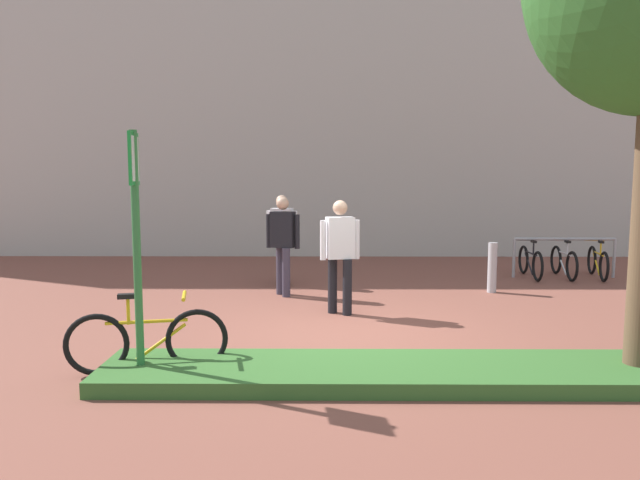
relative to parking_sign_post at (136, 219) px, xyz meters
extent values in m
plane|color=brown|center=(2.19, 1.67, -1.64)|extent=(60.00, 60.00, 0.00)
cube|color=#B2ADA3|center=(2.19, 9.80, 3.36)|extent=(28.00, 1.20, 10.00)
cube|color=#336028|center=(3.10, 0.00, -1.56)|extent=(7.00, 1.10, 0.16)
cylinder|color=#2D7238|center=(0.00, 0.00, -0.38)|extent=(0.08, 0.08, 2.52)
cube|color=#198C33|center=(0.00, 0.00, 0.60)|extent=(0.07, 0.36, 0.52)
cube|color=white|center=(0.00, 0.00, 0.60)|extent=(0.07, 0.30, 0.44)
torus|color=black|center=(-0.49, 0.11, -1.31)|extent=(0.66, 0.19, 0.66)
torus|color=black|center=(0.51, 0.32, -1.31)|extent=(0.66, 0.19, 0.66)
cylinder|color=gold|center=(0.01, 0.22, -1.09)|extent=(0.83, 0.21, 0.04)
cylinder|color=gold|center=(0.11, 0.24, -1.35)|extent=(0.60, 0.16, 0.44)
cylinder|color=gold|center=(-0.17, 0.18, -0.97)|extent=(0.04, 0.04, 0.28)
cube|color=black|center=(-0.17, 0.18, -0.81)|extent=(0.21, 0.12, 0.05)
cylinder|color=gold|center=(0.39, 0.30, -0.83)|extent=(0.12, 0.42, 0.04)
cylinder|color=#99999E|center=(5.78, 6.08, -1.24)|extent=(0.06, 0.06, 0.80)
cylinder|color=#99999E|center=(7.83, 6.06, -1.24)|extent=(0.06, 0.06, 0.80)
cylinder|color=#99999E|center=(6.81, 6.07, -0.84)|extent=(2.05, 0.08, 0.06)
torus|color=black|center=(6.10, 5.61, -1.34)|extent=(0.08, 0.61, 0.61)
torus|color=black|center=(6.14, 6.55, -1.34)|extent=(0.08, 0.61, 0.61)
cylinder|color=black|center=(6.12, 6.08, -1.14)|extent=(0.07, 0.77, 0.03)
cylinder|color=black|center=(6.13, 6.17, -1.37)|extent=(0.06, 0.56, 0.40)
cylinder|color=black|center=(6.12, 5.91, -1.03)|extent=(0.03, 0.03, 0.26)
cube|color=black|center=(6.12, 5.91, -0.88)|extent=(0.08, 0.19, 0.05)
cylinder|color=black|center=(6.14, 6.44, -0.90)|extent=(0.39, 0.05, 0.04)
torus|color=black|center=(6.78, 5.60, -1.34)|extent=(0.09, 0.61, 0.61)
torus|color=black|center=(6.84, 6.54, -1.34)|extent=(0.09, 0.61, 0.61)
cylinder|color=silver|center=(6.81, 6.07, -1.14)|extent=(0.08, 0.77, 0.03)
cylinder|color=silver|center=(6.81, 6.16, -1.37)|extent=(0.07, 0.56, 0.40)
cylinder|color=silver|center=(6.80, 5.90, -1.03)|extent=(0.03, 0.03, 0.26)
cube|color=black|center=(6.80, 5.90, -0.88)|extent=(0.08, 0.19, 0.05)
cylinder|color=silver|center=(6.83, 6.43, -0.90)|extent=(0.39, 0.06, 0.04)
torus|color=black|center=(7.40, 5.58, -1.34)|extent=(0.17, 0.61, 0.61)
torus|color=black|center=(7.58, 6.50, -1.34)|extent=(0.17, 0.61, 0.61)
cylinder|color=gold|center=(7.49, 6.04, -1.14)|extent=(0.18, 0.76, 0.03)
cylinder|color=gold|center=(7.51, 6.13, -1.37)|extent=(0.14, 0.55, 0.40)
cylinder|color=gold|center=(7.46, 5.87, -1.03)|extent=(0.03, 0.03, 0.26)
cube|color=black|center=(7.46, 5.87, -0.88)|extent=(0.11, 0.19, 0.05)
cylinder|color=gold|center=(7.56, 6.39, -0.90)|extent=(0.39, 0.11, 0.04)
cylinder|color=#ADADB2|center=(4.88, 4.52, -1.19)|extent=(0.16, 0.16, 0.90)
cylinder|color=black|center=(2.22, 2.79, -1.22)|extent=(0.14, 0.14, 0.85)
cylinder|color=black|center=(2.00, 2.92, -1.22)|extent=(0.14, 0.14, 0.85)
cube|color=white|center=(2.11, 2.86, -0.48)|extent=(0.45, 0.33, 0.62)
cylinder|color=white|center=(2.36, 2.92, -0.51)|extent=(0.09, 0.09, 0.59)
cylinder|color=white|center=(1.85, 2.79, -0.51)|extent=(0.09, 0.09, 0.59)
sphere|color=tan|center=(2.11, 2.86, -0.03)|extent=(0.22, 0.22, 0.22)
cylinder|color=#383342|center=(1.09, 4.34, -1.22)|extent=(0.14, 0.14, 0.85)
cylinder|color=#383342|center=(1.21, 4.10, -1.22)|extent=(0.14, 0.14, 0.85)
cube|color=black|center=(1.15, 4.22, -0.48)|extent=(0.45, 0.34, 0.62)
cylinder|color=black|center=(0.90, 4.29, -0.51)|extent=(0.09, 0.09, 0.59)
cylinder|color=black|center=(1.40, 4.15, -0.51)|extent=(0.09, 0.09, 0.59)
sphere|color=tan|center=(1.15, 4.22, -0.03)|extent=(0.22, 0.22, 0.22)
cylinder|color=#383342|center=(1.01, 5.47, -1.22)|extent=(0.14, 0.14, 0.85)
cylinder|color=#383342|center=(1.11, 5.11, -1.22)|extent=(0.14, 0.14, 0.85)
cube|color=white|center=(1.06, 5.29, -0.48)|extent=(0.44, 0.33, 0.62)
cylinder|color=white|center=(0.80, 5.35, -0.51)|extent=(0.09, 0.09, 0.59)
cylinder|color=white|center=(1.31, 5.23, -0.51)|extent=(0.09, 0.09, 0.59)
sphere|color=tan|center=(1.06, 5.29, -0.03)|extent=(0.22, 0.22, 0.22)
camera|label=1|loc=(1.87, -5.66, 0.41)|focal=32.23mm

